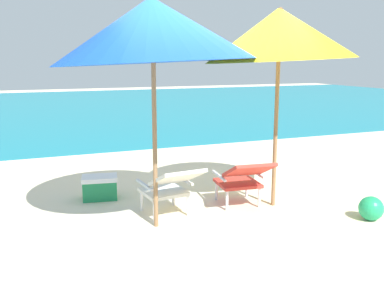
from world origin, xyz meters
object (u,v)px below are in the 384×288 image
Objects in this scene: beach_ball at (371,208)px; lounge_chair_left at (170,185)px; beach_umbrella_left at (153,30)px; beach_umbrella_right at (279,34)px; lounge_chair_right at (243,177)px; cooler_box at (100,187)px.

lounge_chair_left is at bearing 156.63° from beach_ball.
beach_ball is at bearing -17.31° from beach_umbrella_left.
beach_umbrella_left is 1.63m from beach_umbrella_right.
lounge_chair_right is at bearing -0.52° from lounge_chair_left.
beach_ball is at bearing -48.10° from beach_umbrella_right.
lounge_chair_left is 2.39m from beach_ball.
beach_umbrella_right is 4.87× the size of cooler_box.
lounge_chair_right is 1.79× the size of cooler_box.
lounge_chair_left is at bearing -57.13° from cooler_box.
cooler_box is (-2.06, 1.09, -2.01)m from beach_umbrella_right.
beach_umbrella_left is 2.39m from cooler_box.
lounge_chair_left is 1.78× the size of cooler_box.
beach_umbrella_left is at bearing -141.32° from lounge_chair_left.
lounge_chair_right is 3.23× the size of beach_ball.
beach_ball is (1.21, -0.93, -0.26)m from lounge_chair_right.
beach_umbrella_left reaches higher than beach_ball.
lounge_chair_left is 1.79m from beach_umbrella_left.
lounge_chair_right is at bearing 172.73° from beach_umbrella_right.
cooler_box is at bearing 147.57° from lounge_chair_right.
lounge_chair_left is 3.22× the size of beach_ball.
lounge_chair_left is 2.25m from beach_umbrella_right.
lounge_chair_right is 1.95m from cooler_box.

